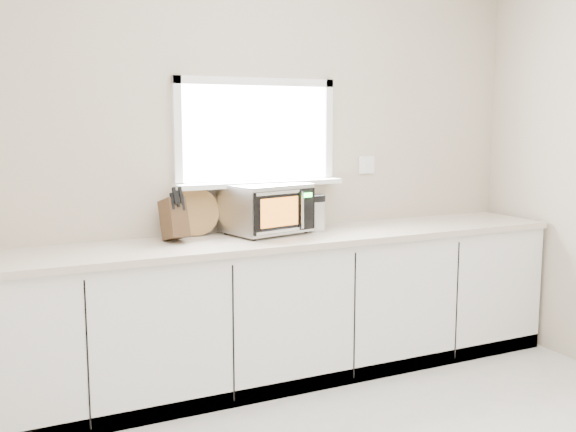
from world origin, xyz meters
TOP-DOWN VIEW (x-y plane):
  - back_wall at (0.00, 2.00)m, footprint 4.00×0.17m
  - cabinets at (0.00, 1.70)m, footprint 3.92×0.60m
  - countertop at (0.00, 1.69)m, footprint 3.92×0.64m
  - microwave at (-0.00, 1.82)m, footprint 0.56×0.49m
  - knife_block at (-0.61, 1.80)m, footprint 0.14×0.24m
  - cutting_board at (-0.43, 1.94)m, footprint 0.30×0.07m
  - coffee_grinder at (0.33, 1.78)m, footprint 0.15×0.15m

SIDE VIEW (x-z plane):
  - cabinets at x=0.00m, z-range 0.00..0.88m
  - countertop at x=0.00m, z-range 0.88..0.92m
  - coffee_grinder at x=0.33m, z-range 0.92..1.16m
  - knife_block at x=-0.61m, z-range 0.90..1.23m
  - cutting_board at x=-0.43m, z-range 0.92..1.22m
  - microwave at x=0.00m, z-range 0.93..1.24m
  - back_wall at x=0.00m, z-range 0.01..2.71m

